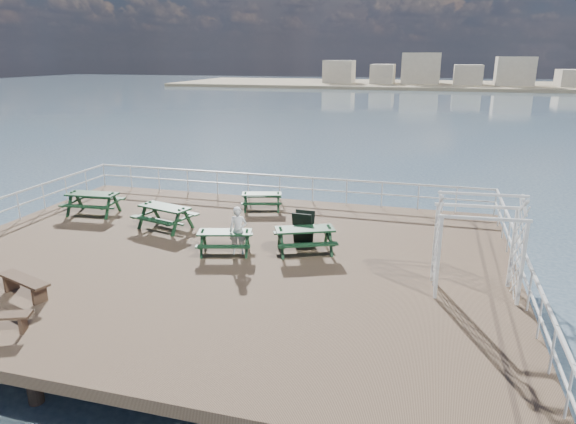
{
  "coord_description": "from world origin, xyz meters",
  "views": [
    {
      "loc": [
        6.23,
        -14.01,
        6.07
      ],
      "look_at": [
        1.84,
        1.63,
        1.1
      ],
      "focal_mm": 32.0,
      "sensor_mm": 36.0,
      "label": 1
    }
  ],
  "objects_px": {
    "picnic_table_c": "(225,237)",
    "picnic_table_d": "(165,212)",
    "picnic_table_b": "(262,198)",
    "flat_bench_far": "(24,283)",
    "picnic_table_a": "(93,199)",
    "person": "(238,231)",
    "picnic_table_e": "(305,235)",
    "trellis_arbor": "(477,250)"
  },
  "relations": [
    {
      "from": "trellis_arbor",
      "to": "picnic_table_e",
      "type": "bearing_deg",
      "value": 157.21
    },
    {
      "from": "picnic_table_d",
      "to": "person",
      "type": "xyz_separation_m",
      "value": [
        3.48,
        -1.64,
        0.16
      ]
    },
    {
      "from": "picnic_table_c",
      "to": "trellis_arbor",
      "type": "xyz_separation_m",
      "value": [
        7.46,
        -0.87,
        0.69
      ]
    },
    {
      "from": "picnic_table_a",
      "to": "picnic_table_c",
      "type": "bearing_deg",
      "value": -25.42
    },
    {
      "from": "picnic_table_c",
      "to": "flat_bench_far",
      "type": "bearing_deg",
      "value": -147.44
    },
    {
      "from": "picnic_table_c",
      "to": "picnic_table_d",
      "type": "height_order",
      "value": "picnic_table_d"
    },
    {
      "from": "picnic_table_a",
      "to": "picnic_table_e",
      "type": "bearing_deg",
      "value": -15.59
    },
    {
      "from": "picnic_table_d",
      "to": "picnic_table_c",
      "type": "bearing_deg",
      "value": -13.9
    },
    {
      "from": "picnic_table_c",
      "to": "picnic_table_b",
      "type": "bearing_deg",
      "value": 79.18
    },
    {
      "from": "person",
      "to": "picnic_table_a",
      "type": "bearing_deg",
      "value": 146.06
    },
    {
      "from": "flat_bench_far",
      "to": "person",
      "type": "relative_size",
      "value": 1.18
    },
    {
      "from": "trellis_arbor",
      "to": "person",
      "type": "bearing_deg",
      "value": 167.85
    },
    {
      "from": "picnic_table_a",
      "to": "flat_bench_far",
      "type": "height_order",
      "value": "picnic_table_a"
    },
    {
      "from": "trellis_arbor",
      "to": "picnic_table_b",
      "type": "bearing_deg",
      "value": 139.02
    },
    {
      "from": "picnic_table_c",
      "to": "picnic_table_e",
      "type": "height_order",
      "value": "picnic_table_e"
    },
    {
      "from": "trellis_arbor",
      "to": "picnic_table_c",
      "type": "bearing_deg",
      "value": 168.69
    },
    {
      "from": "picnic_table_c",
      "to": "picnic_table_d",
      "type": "bearing_deg",
      "value": 135.48
    },
    {
      "from": "picnic_table_e",
      "to": "picnic_table_a",
      "type": "bearing_deg",
      "value": 145.48
    },
    {
      "from": "picnic_table_a",
      "to": "trellis_arbor",
      "type": "xyz_separation_m",
      "value": [
        14.14,
        -3.38,
        0.6
      ]
    },
    {
      "from": "picnic_table_e",
      "to": "picnic_table_b",
      "type": "bearing_deg",
      "value": 100.7
    },
    {
      "from": "picnic_table_b",
      "to": "picnic_table_c",
      "type": "relative_size",
      "value": 0.95
    },
    {
      "from": "flat_bench_far",
      "to": "person",
      "type": "distance_m",
      "value": 6.14
    },
    {
      "from": "flat_bench_far",
      "to": "trellis_arbor",
      "type": "bearing_deg",
      "value": 34.95
    },
    {
      "from": "picnic_table_b",
      "to": "trellis_arbor",
      "type": "relative_size",
      "value": 0.69
    },
    {
      "from": "picnic_table_d",
      "to": "trellis_arbor",
      "type": "bearing_deg",
      "value": 1.43
    },
    {
      "from": "picnic_table_b",
      "to": "picnic_table_e",
      "type": "xyz_separation_m",
      "value": [
        2.83,
        -4.13,
        0.08
      ]
    },
    {
      "from": "picnic_table_c",
      "to": "picnic_table_d",
      "type": "xyz_separation_m",
      "value": [
        -3.04,
        1.69,
        0.08
      ]
    },
    {
      "from": "picnic_table_e",
      "to": "trellis_arbor",
      "type": "bearing_deg",
      "value": -41.85
    },
    {
      "from": "picnic_table_a",
      "to": "picnic_table_b",
      "type": "distance_m",
      "value": 6.72
    },
    {
      "from": "flat_bench_far",
      "to": "trellis_arbor",
      "type": "xyz_separation_m",
      "value": [
        11.33,
        3.44,
        0.83
      ]
    },
    {
      "from": "picnic_table_b",
      "to": "picnic_table_e",
      "type": "distance_m",
      "value": 5.01
    },
    {
      "from": "picnic_table_c",
      "to": "person",
      "type": "relative_size",
      "value": 1.3
    },
    {
      "from": "flat_bench_far",
      "to": "picnic_table_d",
      "type": "bearing_deg",
      "value": 100.2
    },
    {
      "from": "picnic_table_b",
      "to": "flat_bench_far",
      "type": "bearing_deg",
      "value": -126.8
    },
    {
      "from": "picnic_table_c",
      "to": "trellis_arbor",
      "type": "bearing_deg",
      "value": -22.15
    },
    {
      "from": "picnic_table_d",
      "to": "picnic_table_e",
      "type": "xyz_separation_m",
      "value": [
        5.47,
        -0.91,
        -0.03
      ]
    },
    {
      "from": "picnic_table_c",
      "to": "trellis_arbor",
      "type": "height_order",
      "value": "trellis_arbor"
    },
    {
      "from": "picnic_table_d",
      "to": "person",
      "type": "bearing_deg",
      "value": -10.05
    },
    {
      "from": "picnic_table_d",
      "to": "flat_bench_far",
      "type": "height_order",
      "value": "picnic_table_d"
    },
    {
      "from": "picnic_table_a",
      "to": "person",
      "type": "xyz_separation_m",
      "value": [
        7.12,
        -2.46,
        0.15
      ]
    },
    {
      "from": "picnic_table_e",
      "to": "flat_bench_far",
      "type": "bearing_deg",
      "value": -164.8
    },
    {
      "from": "picnic_table_a",
      "to": "picnic_table_b",
      "type": "relative_size",
      "value": 1.11
    }
  ]
}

